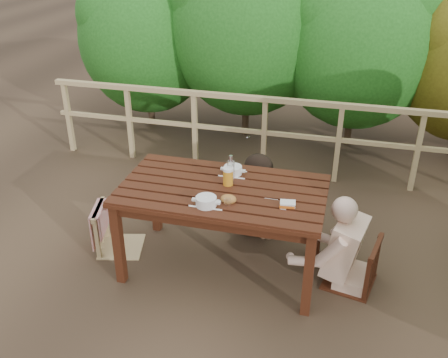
% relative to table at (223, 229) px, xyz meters
% --- Properties ---
extents(ground, '(60.00, 60.00, 0.00)m').
position_rel_table_xyz_m(ground, '(0.00, 0.00, -0.41)').
color(ground, '#483524').
rests_on(ground, ground).
extents(table, '(1.78, 1.00, 0.82)m').
position_rel_table_xyz_m(table, '(0.00, 0.00, 0.00)').
color(table, black).
rests_on(table, ground).
extents(chair_left, '(0.52, 0.52, 0.86)m').
position_rel_table_xyz_m(chair_left, '(-1.05, 0.03, 0.02)').
color(chair_left, tan).
rests_on(chair_left, ground).
extents(chair_far, '(0.49, 0.49, 0.92)m').
position_rel_table_xyz_m(chair_far, '(0.19, 0.85, 0.05)').
color(chair_far, black).
rests_on(chair_far, ground).
extents(chair_right, '(0.52, 0.52, 0.87)m').
position_rel_table_xyz_m(chair_right, '(1.16, 0.06, 0.03)').
color(chair_right, black).
rests_on(chair_right, ground).
extents(woman, '(0.57, 0.68, 1.31)m').
position_rel_table_xyz_m(woman, '(0.19, 0.87, 0.24)').
color(woman, black).
rests_on(woman, ground).
extents(diner_right, '(0.79, 0.69, 1.38)m').
position_rel_table_xyz_m(diner_right, '(1.19, 0.06, 0.28)').
color(diner_right, '#D9B194').
rests_on(diner_right, ground).
extents(railing, '(5.60, 0.10, 1.01)m').
position_rel_table_xyz_m(railing, '(0.00, 2.00, 0.09)').
color(railing, tan).
rests_on(railing, ground).
extents(hedge_row, '(6.60, 1.60, 3.80)m').
position_rel_table_xyz_m(hedge_row, '(0.40, 3.20, 1.49)').
color(hedge_row, '#1E5919').
rests_on(hedge_row, ground).
extents(soup_near, '(0.29, 0.29, 0.10)m').
position_rel_table_xyz_m(soup_near, '(-0.05, -0.32, 0.46)').
color(soup_near, white).
rests_on(soup_near, table).
extents(soup_far, '(0.28, 0.28, 0.09)m').
position_rel_table_xyz_m(soup_far, '(0.02, 0.28, 0.46)').
color(soup_far, silver).
rests_on(soup_far, table).
extents(bread_roll, '(0.13, 0.10, 0.08)m').
position_rel_table_xyz_m(bread_roll, '(0.11, -0.21, 0.45)').
color(bread_roll, '#B3702B').
rests_on(bread_roll, table).
extents(beer_glass, '(0.09, 0.09, 0.18)m').
position_rel_table_xyz_m(beer_glass, '(0.03, 0.07, 0.50)').
color(beer_glass, gold).
rests_on(beer_glass, table).
extents(bottle, '(0.07, 0.07, 0.28)m').
position_rel_table_xyz_m(bottle, '(0.04, 0.11, 0.55)').
color(bottle, silver).
rests_on(bottle, table).
extents(tumbler, '(0.06, 0.06, 0.07)m').
position_rel_table_xyz_m(tumbler, '(0.11, -0.27, 0.45)').
color(tumbler, white).
rests_on(tumbler, table).
extents(butter_tub, '(0.14, 0.10, 0.05)m').
position_rel_table_xyz_m(butter_tub, '(0.59, -0.16, 0.44)').
color(butter_tub, white).
rests_on(butter_tub, table).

